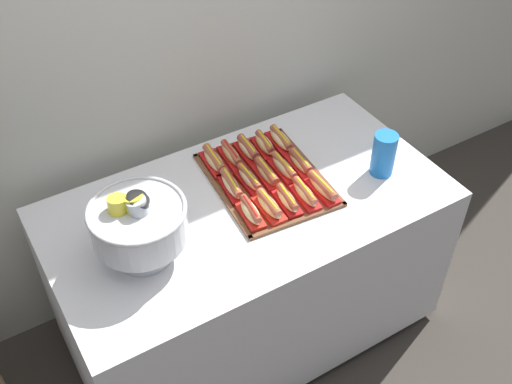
% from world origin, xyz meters
% --- Properties ---
extents(ground_plane, '(10.00, 10.00, 0.00)m').
position_xyz_m(ground_plane, '(0.00, 0.00, 0.00)').
color(ground_plane, '#38332D').
extents(back_wall, '(6.00, 0.10, 2.60)m').
position_xyz_m(back_wall, '(0.00, 0.54, 1.30)').
color(back_wall, beige).
rests_on(back_wall, ground_plane).
extents(buffet_table, '(1.51, 0.81, 0.77)m').
position_xyz_m(buffet_table, '(0.00, 0.00, 0.41)').
color(buffet_table, silver).
rests_on(buffet_table, ground_plane).
extents(serving_tray, '(0.45, 0.56, 0.01)m').
position_xyz_m(serving_tray, '(0.12, 0.06, 0.78)').
color(serving_tray, brown).
rests_on(serving_tray, buffet_table).
extents(hot_dog_0, '(0.08, 0.16, 0.06)m').
position_xyz_m(hot_dog_0, '(-0.04, -0.09, 0.81)').
color(hot_dog_0, red).
rests_on(hot_dog_0, serving_tray).
extents(hot_dog_1, '(0.07, 0.17, 0.06)m').
position_xyz_m(hot_dog_1, '(0.04, -0.10, 0.81)').
color(hot_dog_1, red).
rests_on(hot_dog_1, serving_tray).
extents(hot_dog_2, '(0.08, 0.16, 0.06)m').
position_xyz_m(hot_dog_2, '(0.11, -0.10, 0.81)').
color(hot_dog_2, '#B21414').
rests_on(hot_dog_2, serving_tray).
extents(hot_dog_3, '(0.07, 0.17, 0.06)m').
position_xyz_m(hot_dog_3, '(0.18, -0.11, 0.81)').
color(hot_dog_3, red).
rests_on(hot_dog_3, serving_tray).
extents(hot_dog_4, '(0.06, 0.18, 0.06)m').
position_xyz_m(hot_dog_4, '(0.26, -0.11, 0.81)').
color(hot_dog_4, red).
rests_on(hot_dog_4, serving_tray).
extents(hot_dog_5, '(0.08, 0.18, 0.06)m').
position_xyz_m(hot_dog_5, '(-0.03, 0.08, 0.81)').
color(hot_dog_5, '#B21414').
rests_on(hot_dog_5, serving_tray).
extents(hot_dog_6, '(0.06, 0.16, 0.06)m').
position_xyz_m(hot_dog_6, '(0.05, 0.07, 0.81)').
color(hot_dog_6, '#B21414').
rests_on(hot_dog_6, serving_tray).
extents(hot_dog_7, '(0.07, 0.17, 0.06)m').
position_xyz_m(hot_dog_7, '(0.12, 0.06, 0.81)').
color(hot_dog_7, red).
rests_on(hot_dog_7, serving_tray).
extents(hot_dog_8, '(0.07, 0.17, 0.06)m').
position_xyz_m(hot_dog_8, '(0.20, 0.06, 0.81)').
color(hot_dog_8, red).
rests_on(hot_dog_8, serving_tray).
extents(hot_dog_9, '(0.08, 0.16, 0.06)m').
position_xyz_m(hot_dog_9, '(0.27, 0.05, 0.81)').
color(hot_dog_9, red).
rests_on(hot_dog_9, serving_tray).
extents(hot_dog_10, '(0.08, 0.18, 0.06)m').
position_xyz_m(hot_dog_10, '(-0.01, 0.24, 0.81)').
color(hot_dog_10, red).
rests_on(hot_dog_10, serving_tray).
extents(hot_dog_11, '(0.07, 0.18, 0.06)m').
position_xyz_m(hot_dog_11, '(0.06, 0.23, 0.81)').
color(hot_dog_11, red).
rests_on(hot_dog_11, serving_tray).
extents(hot_dog_12, '(0.08, 0.17, 0.06)m').
position_xyz_m(hot_dog_12, '(0.14, 0.23, 0.81)').
color(hot_dog_12, '#B21414').
rests_on(hot_dog_12, serving_tray).
extents(hot_dog_13, '(0.09, 0.17, 0.06)m').
position_xyz_m(hot_dog_13, '(0.21, 0.22, 0.81)').
color(hot_dog_13, '#B21414').
rests_on(hot_dog_13, serving_tray).
extents(hot_dog_14, '(0.09, 0.18, 0.06)m').
position_xyz_m(hot_dog_14, '(0.29, 0.21, 0.81)').
color(hot_dog_14, '#B21414').
rests_on(hot_dog_14, serving_tray).
extents(punch_bowl, '(0.33, 0.33, 0.27)m').
position_xyz_m(punch_bowl, '(-0.44, -0.05, 0.93)').
color(punch_bowl, silver).
rests_on(punch_bowl, buffet_table).
extents(cup_stack, '(0.09, 0.09, 0.18)m').
position_xyz_m(cup_stack, '(0.54, -0.13, 0.86)').
color(cup_stack, blue).
rests_on(cup_stack, buffet_table).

